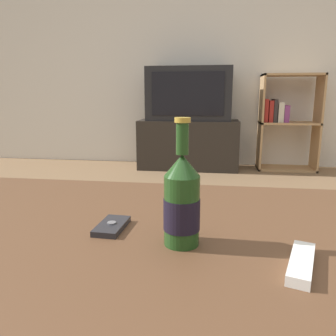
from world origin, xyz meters
name	(u,v)px	position (x,y,z in m)	size (l,w,h in m)	color
back_wall	(203,44)	(0.00, 3.02, 1.30)	(8.00, 0.05, 2.60)	silver
coffee_table	(148,251)	(0.00, 0.00, 0.39)	(1.35, 0.86, 0.45)	brown
tv_stand	(188,144)	(-0.12, 2.74, 0.26)	(1.04, 0.42, 0.51)	#28231E
television	(189,94)	(-0.12, 2.73, 0.78)	(0.86, 0.39, 0.53)	black
bookshelf	(285,120)	(0.86, 2.81, 0.52)	(0.58, 0.30, 0.97)	tan
beer_bottle	(182,202)	(0.09, -0.06, 0.54)	(0.08, 0.08, 0.27)	#1E4219
cell_phone	(111,226)	(-0.09, 0.00, 0.45)	(0.07, 0.12, 0.02)	#232328
remote_control	(301,263)	(0.32, -0.13, 0.46)	(0.09, 0.16, 0.02)	white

